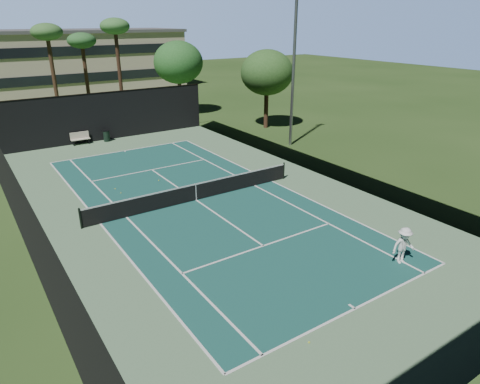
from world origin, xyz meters
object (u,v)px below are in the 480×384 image
object	(u,v)px
tennis_ball_a	(309,342)
tennis_ball_c	(159,180)
tennis_net	(196,191)
trash_bin	(107,136)
tennis_ball_b	(115,189)
player	(404,246)
tennis_ball_d	(121,193)
park_bench	(80,138)

from	to	relation	value
tennis_ball_a	tennis_ball_c	world-z (taller)	tennis_ball_c
tennis_net	trash_bin	world-z (taller)	tennis_net
tennis_ball_b	tennis_ball_c	size ratio (longest dim) A/B	0.90
player	tennis_ball_a	size ratio (longest dim) A/B	24.49
tennis_ball_d	park_bench	bearing A→B (deg)	85.72
tennis_ball_c	tennis_net	bearing A→B (deg)	-83.36
player	trash_bin	xyz separation A→B (m)	(-4.23, 26.24, -0.34)
tennis_ball_c	park_bench	xyz separation A→B (m)	(-1.82, 11.61, 0.51)
player	tennis_ball_b	bearing A→B (deg)	131.09
tennis_ball_b	tennis_ball_c	bearing A→B (deg)	-2.34
tennis_ball_d	park_bench	xyz separation A→B (m)	(0.92, 12.34, 0.51)
tennis_ball_b	tennis_ball_c	xyz separation A→B (m)	(2.80, -0.11, 0.00)
player	tennis_ball_d	world-z (taller)	player
player	tennis_ball_a	bearing A→B (deg)	-152.17
tennis_ball_b	player	bearing A→B (deg)	-64.07
park_bench	tennis_ball_b	bearing A→B (deg)	-94.89
tennis_net	park_bench	bearing A→B (deg)	98.30
player	trash_bin	size ratio (longest dim) A/B	1.73
trash_bin	tennis_net	bearing A→B (deg)	-89.25
tennis_ball_b	trash_bin	world-z (taller)	trash_bin
tennis_ball_a	tennis_ball_c	size ratio (longest dim) A/B	0.88
player	tennis_ball_d	bearing A→B (deg)	132.21
tennis_ball_b	tennis_ball_d	xyz separation A→B (m)	(0.06, -0.84, 0.00)
tennis_ball_b	tennis_ball_c	world-z (taller)	tennis_ball_c
tennis_ball_b	park_bench	bearing A→B (deg)	85.11
tennis_net	tennis_ball_d	xyz separation A→B (m)	(-3.22, 3.41, -0.52)
tennis_ball_d	park_bench	world-z (taller)	park_bench
tennis_net	tennis_ball_b	size ratio (longest dim) A/B	189.10
tennis_ball_c	tennis_ball_d	distance (m)	2.84
player	trash_bin	bearing A→B (deg)	114.32
tennis_ball_a	park_bench	xyz separation A→B (m)	(0.25, 28.02, 0.51)
park_bench	tennis_ball_a	bearing A→B (deg)	-90.50
player	tennis_ball_a	xyz separation A→B (m)	(-6.57, -1.48, -0.78)
player	park_bench	bearing A→B (deg)	118.57
tennis_ball_d	tennis_ball_b	bearing A→B (deg)	94.11
tennis_ball_a	tennis_ball_b	bearing A→B (deg)	92.56
tennis_ball_c	trash_bin	world-z (taller)	trash_bin
tennis_ball_c	trash_bin	xyz separation A→B (m)	(0.28, 11.32, 0.44)
tennis_ball_a	tennis_ball_b	distance (m)	16.54
tennis_ball_a	tennis_ball_d	bearing A→B (deg)	92.48
tennis_ball_a	trash_bin	size ratio (longest dim) A/B	0.07
tennis_ball_b	park_bench	world-z (taller)	park_bench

